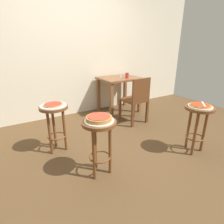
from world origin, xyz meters
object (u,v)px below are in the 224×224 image
at_px(pizza_middle, 99,118).
at_px(dining_table, 119,84).
at_px(cup_near_edge, 127,76).
at_px(pizza_foreground, 200,105).
at_px(stool_foreground, 198,119).
at_px(condiment_shaker, 120,76).
at_px(wooden_chair, 136,99).
at_px(pizza_server_knife, 204,104).
at_px(pizza_leftside, 53,104).
at_px(stool_middle, 99,136).
at_px(serving_plate_foreground, 200,106).
at_px(serving_plate_leftside, 53,106).
at_px(serving_plate_middle, 99,121).
at_px(stool_leftside, 55,118).

bearing_deg(pizza_middle, dining_table, 51.08).
bearing_deg(cup_near_edge, pizza_foreground, -92.98).
height_order(stool_foreground, condiment_shaker, condiment_shaker).
bearing_deg(wooden_chair, pizza_server_knife, -85.00).
bearing_deg(pizza_leftside, stool_middle, -69.42).
bearing_deg(pizza_foreground, serving_plate_foreground, 0.00).
xyz_separation_m(wooden_chair, pizza_server_knife, (0.11, -1.21, 0.22)).
bearing_deg(dining_table, serving_plate_leftside, -150.91).
distance_m(pizza_middle, condiment_shaker, 2.08).
height_order(stool_foreground, serving_plate_middle, serving_plate_middle).
distance_m(serving_plate_middle, dining_table, 2.09).
distance_m(stool_middle, cup_near_edge, 2.06).
xyz_separation_m(serving_plate_leftside, pizza_leftside, (0.00, -0.00, 0.02)).
distance_m(stool_foreground, serving_plate_foreground, 0.18).
relative_size(pizza_foreground, stool_middle, 0.40).
relative_size(pizza_middle, stool_leftside, 0.42).
relative_size(cup_near_edge, pizza_server_knife, 0.49).
relative_size(serving_plate_middle, pizza_server_knife, 1.42).
xyz_separation_m(dining_table, pizza_server_knife, (0.03, -1.90, 0.08)).
bearing_deg(cup_near_edge, stool_foreground, -92.98).
height_order(dining_table, condiment_shaker, condiment_shaker).
height_order(stool_middle, stool_leftside, same).
bearing_deg(pizza_middle, stool_foreground, -11.01).
xyz_separation_m(stool_leftside, condiment_shaker, (1.60, 0.86, 0.31)).
xyz_separation_m(serving_plate_middle, wooden_chair, (1.24, 0.93, -0.19)).
height_order(stool_foreground, pizza_leftside, pizza_leftside).
relative_size(stool_middle, pizza_middle, 2.40).
height_order(dining_table, pizza_server_knife, dining_table).
relative_size(cup_near_edge, wooden_chair, 0.13).
relative_size(serving_plate_foreground, pizza_server_knife, 1.36).
bearing_deg(stool_leftside, wooden_chair, 7.31).
distance_m(stool_middle, pizza_leftside, 0.81).
relative_size(pizza_foreground, condiment_shaker, 3.29).
xyz_separation_m(serving_plate_foreground, serving_plate_leftside, (-1.59, 1.00, 0.00)).
bearing_deg(cup_near_edge, stool_leftside, -156.54).
bearing_deg(serving_plate_middle, cup_near_edge, 46.36).
relative_size(pizza_foreground, pizza_leftside, 1.06).
relative_size(stool_leftside, condiment_shaker, 8.17).
bearing_deg(pizza_foreground, stool_foreground, 180.00).
relative_size(stool_foreground, pizza_server_knife, 2.94).
bearing_deg(wooden_chair, cup_near_edge, 72.78).
height_order(serving_plate_middle, wooden_chair, wooden_chair).
height_order(stool_middle, pizza_server_knife, pizza_server_knife).
bearing_deg(pizza_middle, pizza_leftside, 110.58).
relative_size(pizza_leftside, condiment_shaker, 3.11).
bearing_deg(pizza_leftside, condiment_shaker, 28.11).
bearing_deg(stool_foreground, serving_plate_leftside, 147.94).
height_order(serving_plate_middle, stool_leftside, serving_plate_middle).
distance_m(pizza_leftside, dining_table, 1.82).
bearing_deg(serving_plate_foreground, cup_near_edge, 87.02).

